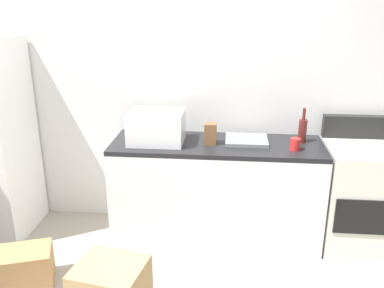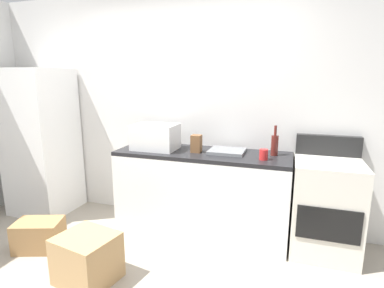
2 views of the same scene
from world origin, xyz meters
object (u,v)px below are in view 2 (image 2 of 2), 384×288
(refrigerator, at_px, (42,142))
(cardboard_box_large, at_px, (39,235))
(stove_oven, at_px, (325,206))
(cardboard_box_medium, at_px, (87,258))
(microwave, at_px, (156,137))
(knife_block, at_px, (196,144))
(coffee_mug, at_px, (264,155))
(wine_bottle, at_px, (275,145))

(refrigerator, relative_size, cardboard_box_large, 4.11)
(stove_oven, height_order, cardboard_box_large, stove_oven)
(cardboard_box_large, distance_m, cardboard_box_medium, 0.80)
(microwave, height_order, knife_block, microwave)
(cardboard_box_large, xyz_separation_m, cardboard_box_medium, (0.76, -0.25, 0.05))
(knife_block, distance_m, cardboard_box_large, 1.79)
(microwave, bearing_deg, stove_oven, 1.08)
(coffee_mug, bearing_deg, refrigerator, 178.63)
(wine_bottle, xyz_separation_m, coffee_mug, (-0.08, -0.20, -0.06))
(cardboard_box_large, bearing_deg, coffee_mug, 19.34)
(coffee_mug, xyz_separation_m, cardboard_box_medium, (-1.29, -0.97, -0.75))
(knife_block, height_order, cardboard_box_medium, knife_block)
(coffee_mug, bearing_deg, cardboard_box_medium, -143.06)
(refrigerator, height_order, microwave, refrigerator)
(stove_oven, xyz_separation_m, microwave, (-1.74, -0.03, 0.57))
(stove_oven, xyz_separation_m, coffee_mug, (-0.59, -0.12, 0.48))
(microwave, xyz_separation_m, cardboard_box_large, (-0.90, -0.81, -0.89))
(refrigerator, bearing_deg, coffee_mug, -1.37)
(stove_oven, distance_m, cardboard_box_medium, 2.19)
(coffee_mug, distance_m, cardboard_box_medium, 1.78)
(wine_bottle, distance_m, knife_block, 0.78)
(wine_bottle, bearing_deg, refrigerator, -177.11)
(refrigerator, xyz_separation_m, stove_oven, (3.27, 0.06, -0.42))
(refrigerator, height_order, cardboard_box_medium, refrigerator)
(stove_oven, relative_size, microwave, 2.39)
(knife_block, xyz_separation_m, cardboard_box_medium, (-0.60, -1.06, -0.79))
(coffee_mug, height_order, cardboard_box_medium, coffee_mug)
(refrigerator, distance_m, knife_block, 2.00)
(stove_oven, bearing_deg, microwave, -178.92)
(coffee_mug, xyz_separation_m, knife_block, (-0.69, 0.09, 0.04))
(refrigerator, relative_size, stove_oven, 1.60)
(stove_oven, xyz_separation_m, cardboard_box_medium, (-1.88, -1.09, -0.27))
(knife_block, relative_size, cardboard_box_large, 0.42)
(stove_oven, relative_size, cardboard_box_large, 2.56)
(cardboard_box_medium, bearing_deg, microwave, 82.19)
(coffee_mug, bearing_deg, cardboard_box_large, -160.66)
(stove_oven, distance_m, microwave, 1.83)
(knife_block, height_order, cardboard_box_large, knife_block)
(coffee_mug, height_order, cardboard_box_large, coffee_mug)
(refrigerator, distance_m, cardboard_box_medium, 1.86)
(cardboard_box_large, bearing_deg, refrigerator, 128.96)
(refrigerator, bearing_deg, microwave, 0.84)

